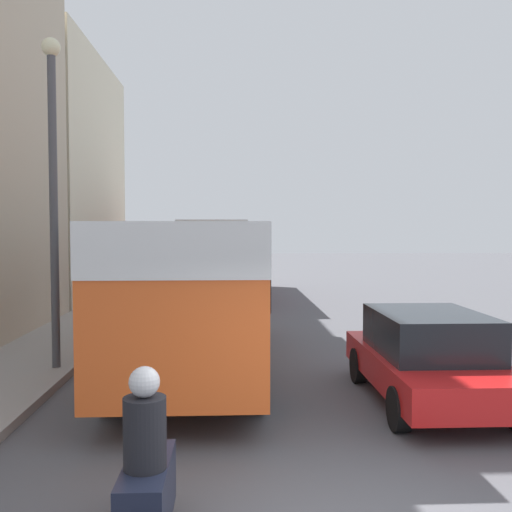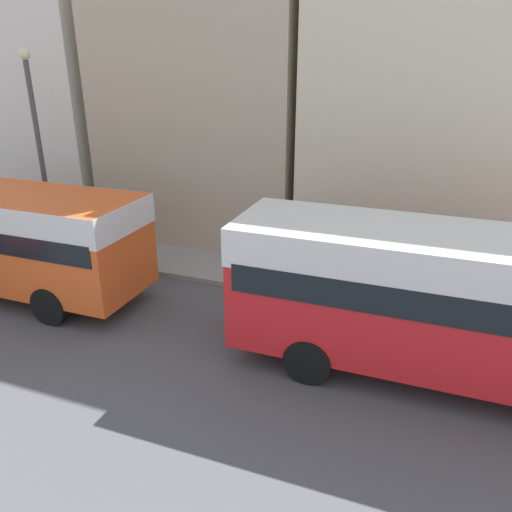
% 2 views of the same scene
% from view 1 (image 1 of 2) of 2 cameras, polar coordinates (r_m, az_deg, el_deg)
% --- Properties ---
extents(building_far_terrace, '(6.80, 9.77, 9.88)m').
position_cam_1_polar(building_far_terrace, '(25.54, -22.59, 7.22)').
color(building_far_terrace, beige).
rests_on(building_far_terrace, ground_plane).
extents(bus_lead, '(2.55, 9.08, 2.96)m').
position_cam_1_polar(bus_lead, '(11.71, -6.13, -1.86)').
color(bus_lead, '#EA5B23').
rests_on(bus_lead, ground_plane).
extents(bus_following, '(2.52, 9.56, 3.17)m').
position_cam_1_polar(bus_following, '(24.09, -4.08, 0.82)').
color(bus_following, red).
rests_on(bus_following, ground_plane).
extents(motorcycle_behind_lead, '(0.38, 2.24, 1.73)m').
position_cam_1_polar(motorcycle_behind_lead, '(5.30, -10.90, -21.68)').
color(motorcycle_behind_lead, '#1E2338').
rests_on(motorcycle_behind_lead, ground_plane).
extents(car_crossing, '(1.94, 4.13, 1.50)m').
position_cam_1_polar(car_crossing, '(9.90, 16.86, -9.54)').
color(car_crossing, red).
rests_on(car_crossing, ground_plane).
extents(pedestrian_near_curb, '(0.44, 0.44, 1.83)m').
position_cam_1_polar(pedestrian_near_curb, '(28.03, -10.59, -0.94)').
color(pedestrian_near_curb, '#232838').
rests_on(pedestrian_near_curb, sidewalk).
extents(pedestrian_walking_away, '(0.41, 0.41, 1.83)m').
position_cam_1_polar(pedestrian_walking_away, '(22.14, -13.67, -1.94)').
color(pedestrian_walking_away, '#232838').
rests_on(pedestrian_walking_away, sidewalk).
extents(lamp_post, '(0.36, 0.36, 6.37)m').
position_cam_1_polar(lamp_post, '(11.80, -19.62, 7.64)').
color(lamp_post, '#47474C').
rests_on(lamp_post, sidewalk).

